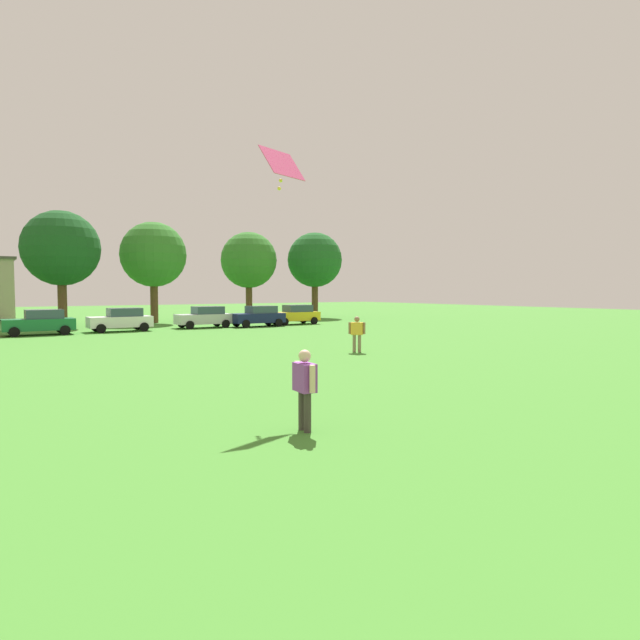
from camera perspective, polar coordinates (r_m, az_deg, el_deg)
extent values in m
plane|color=#42842D|center=(28.28, -24.38, -3.11)|extent=(160.00, 160.00, 0.00)
cylinder|color=#3F3833|center=(11.53, -1.93, -9.57)|extent=(0.16, 0.16, 0.84)
cylinder|color=#3F3833|center=(11.31, -1.35, -9.82)|extent=(0.16, 0.16, 0.84)
cube|color=purple|center=(11.28, -1.64, -6.12)|extent=(0.36, 0.59, 0.60)
cylinder|color=beige|center=(11.59, -2.42, -5.79)|extent=(0.12, 0.12, 0.56)
cylinder|color=beige|center=(10.97, -0.82, -6.29)|extent=(0.12, 0.12, 0.56)
sphere|color=beige|center=(11.22, -1.65, -3.85)|extent=(0.26, 0.26, 0.26)
cylinder|color=#8C7259|center=(25.67, 3.67, -2.50)|extent=(0.16, 0.16, 0.84)
cylinder|color=#8C7259|center=(25.64, 4.23, -2.51)|extent=(0.16, 0.16, 0.84)
cube|color=yellow|center=(25.59, 3.96, -0.91)|extent=(0.62, 0.61, 0.59)
cylinder|color=#936B4C|center=(25.63, 3.19, -0.86)|extent=(0.12, 0.12, 0.56)
cylinder|color=#936B4C|center=(25.56, 4.73, -0.88)|extent=(0.12, 0.12, 0.56)
sphere|color=#936B4C|center=(25.57, 3.96, 0.09)|extent=(0.26, 0.26, 0.26)
cube|color=#F24C8C|center=(15.27, -4.05, 16.31)|extent=(1.43, 1.00, 0.83)
sphere|color=yellow|center=(15.21, -4.04, 15.40)|extent=(0.10, 0.10, 0.10)
sphere|color=yellow|center=(15.14, -4.21, 14.60)|extent=(0.10, 0.10, 0.10)
sphere|color=yellow|center=(15.08, -4.38, 13.80)|extent=(0.10, 0.10, 0.10)
cube|color=#196B38|center=(39.82, -27.80, -0.43)|extent=(4.30, 1.80, 0.76)
cube|color=#334756|center=(39.83, -27.33, 0.56)|extent=(2.24, 1.58, 0.60)
cylinder|color=black|center=(38.84, -29.80, -1.13)|extent=(0.64, 0.22, 0.64)
cylinder|color=black|center=(40.63, -29.96, -0.96)|extent=(0.64, 0.22, 0.64)
cylinder|color=black|center=(39.12, -25.53, -0.99)|extent=(0.64, 0.22, 0.64)
cylinder|color=black|center=(40.90, -25.87, -0.83)|extent=(0.64, 0.22, 0.64)
cube|color=white|center=(40.91, -20.55, -0.17)|extent=(4.30, 1.80, 0.76)
cube|color=#334756|center=(40.96, -20.10, 0.79)|extent=(2.24, 1.58, 0.60)
cylinder|color=black|center=(39.75, -22.30, -0.85)|extent=(0.64, 0.22, 0.64)
cylinder|color=black|center=(41.52, -22.78, -0.70)|extent=(0.64, 0.22, 0.64)
cylinder|color=black|center=(40.41, -18.23, -0.71)|extent=(0.64, 0.22, 0.64)
cylinder|color=black|center=(42.15, -18.87, -0.57)|extent=(0.64, 0.22, 0.64)
cube|color=silver|center=(43.06, -12.28, 0.12)|extent=(4.30, 1.80, 0.76)
cube|color=#334756|center=(43.15, -11.87, 1.03)|extent=(2.24, 1.58, 0.60)
cylinder|color=black|center=(41.73, -13.70, -0.52)|extent=(0.64, 0.22, 0.64)
cylinder|color=black|center=(43.43, -14.50, -0.39)|extent=(0.64, 0.22, 0.64)
cylinder|color=black|center=(42.80, -10.02, -0.39)|extent=(0.64, 0.22, 0.64)
cylinder|color=black|center=(44.45, -10.94, -0.26)|extent=(0.64, 0.22, 0.64)
cube|color=#141E4C|center=(43.80, -6.68, 0.22)|extent=(4.30, 1.80, 0.76)
cube|color=#334756|center=(43.92, -6.28, 1.12)|extent=(2.24, 1.58, 0.60)
cylinder|color=black|center=(42.37, -7.89, -0.41)|extent=(0.64, 0.22, 0.64)
cylinder|color=black|center=(44.00, -8.90, -0.28)|extent=(0.64, 0.22, 0.64)
cylinder|color=black|center=(43.70, -4.43, -0.27)|extent=(0.64, 0.22, 0.64)
cylinder|color=black|center=(45.28, -5.53, -0.16)|extent=(0.64, 0.22, 0.64)
cube|color=yellow|center=(46.36, -2.76, 0.40)|extent=(4.30, 1.80, 0.76)
cube|color=#334756|center=(46.51, -2.39, 1.25)|extent=(2.24, 1.58, 0.60)
cylinder|color=black|center=(44.87, -3.77, -0.18)|extent=(0.64, 0.22, 0.64)
cylinder|color=black|center=(46.44, -4.87, -0.07)|extent=(0.64, 0.22, 0.64)
cylinder|color=black|center=(46.38, -0.63, -0.06)|extent=(0.64, 0.22, 0.64)
cylinder|color=black|center=(47.91, -1.80, 0.04)|extent=(0.64, 0.22, 0.64)
cylinder|color=brown|center=(47.15, -25.75, 1.56)|extent=(0.69, 0.69, 3.75)
sphere|color=#194C1E|center=(47.25, -25.89, 6.90)|extent=(5.93, 5.93, 5.93)
cylinder|color=brown|center=(50.49, -17.25, 1.79)|extent=(0.68, 0.68, 3.69)
sphere|color=#337528|center=(50.58, -17.33, 6.68)|extent=(5.82, 5.82, 5.82)
cylinder|color=brown|center=(55.09, -7.57, 1.97)|extent=(0.66, 0.66, 3.60)
sphere|color=#337528|center=(55.16, -7.60, 6.35)|extent=(5.68, 5.68, 5.68)
cylinder|color=brown|center=(57.88, -0.55, 2.11)|extent=(0.69, 0.69, 3.72)
sphere|color=#1E5B23|center=(57.96, -0.55, 6.42)|extent=(5.88, 5.88, 5.88)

